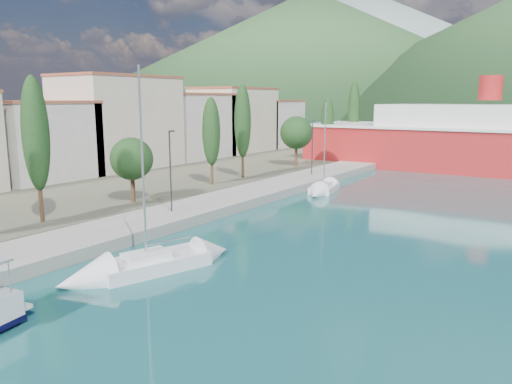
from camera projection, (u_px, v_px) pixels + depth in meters
The scene contains 8 objects.
ground at pixel (506, 138), 117.76m from camera, with size 1400.00×1400.00×0.00m, color #1A5457.
quay at pixel (248, 195), 45.99m from camera, with size 5.00×88.00×0.80m, color gray.
land_strip at pixel (79, 158), 75.03m from camera, with size 70.00×148.00×0.70m, color #565644.
town_buildings at pixel (153, 126), 66.57m from camera, with size 9.20×69.20×11.30m.
tree_row at pixel (242, 131), 53.43m from camera, with size 4.15×62.46×11.14m.
lamp_posts at pixel (169, 168), 37.00m from camera, with size 0.15×46.35×6.06m.
sailboat_near at pixel (118, 272), 25.77m from camera, with size 4.82×8.55×11.78m.
sailboat_mid at pixel (320, 191), 48.69m from camera, with size 3.41×6.85×9.64m.
Camera 1 is at (16.86, -11.03, 9.13)m, focal length 35.00 mm.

